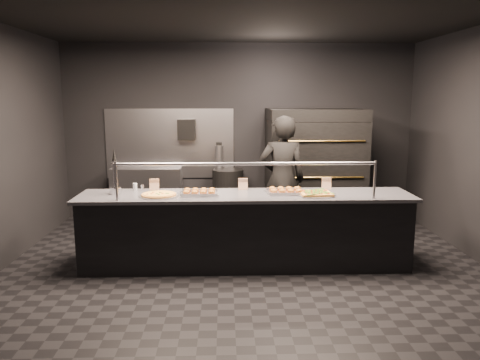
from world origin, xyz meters
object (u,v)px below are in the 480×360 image
Objects in this scene: fire_extinguisher at (219,158)px; trash_bin at (228,195)px; prep_shelf at (147,194)px; towel_dispenser at (187,130)px; square_pizza at (316,194)px; pizza_oven at (313,167)px; slider_tray_a at (199,192)px; service_counter at (245,230)px; round_pizza at (159,195)px; beer_tap at (115,181)px; slider_tray_b at (286,191)px; worker at (282,179)px.

trash_bin is (0.15, -0.18, -0.62)m from fire_extinguisher.
towel_dispenser is (0.70, 0.07, 1.10)m from prep_shelf.
towel_dispenser is 0.73× the size of square_pizza.
trash_bin is at bearing 167.11° from pizza_oven.
pizza_oven is 1.63m from fire_extinguisher.
fire_extinguisher is 1.03× the size of slider_tray_a.
service_counter is 8.12× the size of fire_extinguisher.
towel_dispenser reaches higher than round_pizza.
beer_tap is at bearing -123.10° from trash_bin.
square_pizza is at bearing -54.80° from towel_dispenser.
service_counter is 1.72m from beer_tap.
slider_tray_b is (2.10, -0.04, -0.13)m from beer_tap.
slider_tray_a is at bearing 8.81° from round_pizza.
service_counter is at bearing 0.58° from slider_tray_a.
worker is at bearing -56.81° from trash_bin.
round_pizza is 0.54× the size of trash_bin.
square_pizza is at bearing 102.91° from worker.
service_counter is 11.71× the size of towel_dispenser.
trash_bin is (0.70, -0.17, -1.11)m from towel_dispenser.
service_counter is at bearing -2.60° from beer_tap.
fire_extinguisher is 2.58m from round_pizza.
prep_shelf is at bearing -176.34° from fire_extinguisher.
service_counter is 8.60× the size of square_pizza.
slider_tray_a is (1.03, -2.33, 0.50)m from prep_shelf.
pizza_oven is at bearing -12.89° from trash_bin.
pizza_oven reaches higher than prep_shelf.
beer_tap is at bearing 177.40° from service_counter.
square_pizza is (2.45, -2.41, 0.49)m from prep_shelf.
towel_dispenser is 0.19× the size of worker.
prep_shelf is 2.45× the size of slider_tray_a.
square_pizza is (1.20, -2.49, -0.12)m from fire_extinguisher.
slider_tray_a is at bearing -82.10° from towel_dispenser.
square_pizza is (1.42, -0.08, -0.01)m from slider_tray_a.
beer_tap is (-0.70, -2.32, -0.47)m from towel_dispenser.
fire_extinguisher is 0.91× the size of beer_tap.
towel_dispenser is 2.10m from worker.
round_pizza is at bearing 33.61° from worker.
slider_tray_a is (0.33, -2.40, -0.60)m from towel_dispenser.
fire_extinguisher is 1.66m from worker.
fire_extinguisher is at bearing 98.30° from service_counter.
towel_dispenser is at bearing 5.71° from prep_shelf.
fire_extinguisher is 1.00× the size of slider_tray_b.
slider_tray_b is at bearing -110.57° from pizza_oven.
prep_shelf is 1.40m from trash_bin.
towel_dispenser is at bearing 166.86° from pizza_oven.
worker reaches higher than towel_dispenser.
prep_shelf is 2.59m from slider_tray_a.
beer_tap is 2.38m from worker.
service_counter is at bearing 4.39° from round_pizza.
worker reaches higher than beer_tap.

